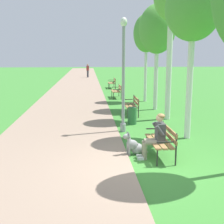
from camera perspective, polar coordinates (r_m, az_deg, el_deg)
ground_plane at (r=7.63m, az=6.60°, el=-10.66°), size 120.00×120.00×0.00m
paved_path at (r=31.09m, az=-6.44°, el=5.79°), size 4.16×60.00×0.04m
park_bench_near at (r=8.35m, az=9.63°, el=-5.10°), size 0.55×1.50×0.85m
park_bench_mid at (r=13.96m, az=3.89°, el=1.51°), size 0.55×1.50×0.85m
park_bench_far at (r=19.43m, az=1.00°, el=4.22°), size 0.55×1.50×0.85m
park_bench_furthest at (r=25.02m, az=0.09°, el=5.74°), size 0.55×1.50×0.85m
person_seated_on_near_bench at (r=8.16m, az=8.45°, el=-4.23°), size 0.74×0.49×1.25m
dog_grey at (r=8.49m, az=4.26°, el=-6.48°), size 0.81×0.41×0.71m
lamp_post_near at (r=10.68m, az=2.20°, el=7.21°), size 0.24×0.24×4.06m
birch_tree_second at (r=10.22m, az=15.29°, el=18.26°), size 1.79×1.64×5.24m
birch_tree_fourth at (r=15.36m, az=8.65°, el=15.29°), size 1.82×1.69×5.24m
birch_tree_fifth at (r=18.01m, az=6.59°, el=14.62°), size 1.51×1.32×5.11m
litter_bin at (r=12.12m, az=3.87°, el=-0.72°), size 0.36×0.36×0.70m
pedestrian_distant at (r=36.64m, az=-4.67°, el=7.89°), size 0.32×0.22×1.65m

